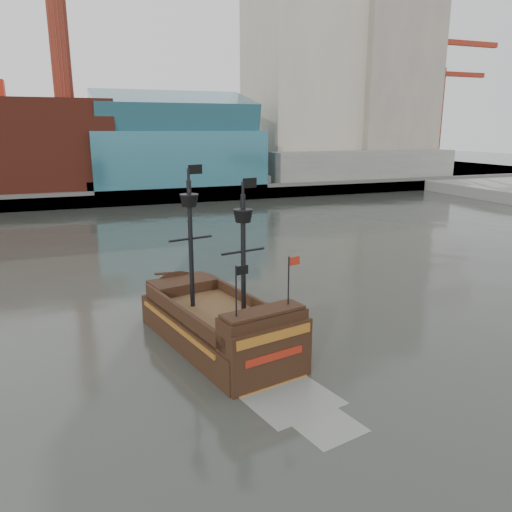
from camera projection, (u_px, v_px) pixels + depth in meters
name	position (u px, v px, depth m)	size (l,w,h in m)	color
ground	(275.00, 375.00, 26.00)	(400.00, 400.00, 0.00)	#2A2D27
promenade_far	(110.00, 182.00, 108.90)	(220.00, 60.00, 2.00)	slate
seawall	(126.00, 198.00, 82.17)	(220.00, 1.00, 2.60)	#4C4C49
skyline	(132.00, 65.00, 98.11)	(149.00, 45.00, 62.00)	brown
crane_a	(439.00, 100.00, 122.67)	(22.50, 4.00, 32.25)	slate
crane_b	(440.00, 116.00, 135.92)	(19.10, 4.00, 26.25)	slate
pirate_ship	(218.00, 329.00, 29.29)	(7.47, 15.65, 11.27)	black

